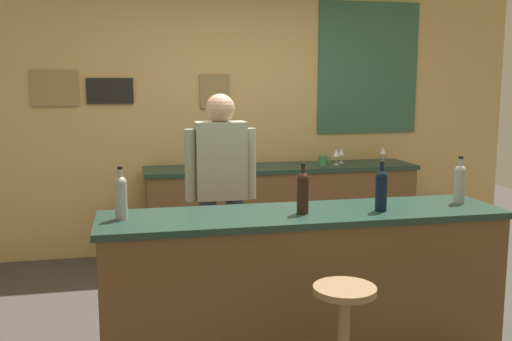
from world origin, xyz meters
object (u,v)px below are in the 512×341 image
bartender (221,188)px  wine_bottle_c (381,189)px  wine_bottle_a (121,196)px  wine_bottle_d (460,182)px  bar_stool (344,328)px  wine_glass_b (215,156)px  coffee_mug (323,161)px  wine_glass_a (204,156)px  wine_glass_c (336,153)px  wine_glass_d (341,152)px  wine_glass_e (383,151)px  wine_bottle_b (303,191)px

bartender → wine_bottle_c: size_ratio=5.29×
wine_bottle_a → wine_bottle_d: same height
wine_bottle_a → bartender: bearing=47.8°
bar_stool → wine_bottle_c: 0.95m
wine_glass_b → coffee_mug: 1.06m
wine_glass_a → wine_glass_c: bearing=-2.9°
bartender → wine_bottle_c: 1.23m
wine_glass_d → wine_glass_e: 0.45m
wine_glass_d → wine_bottle_a: bearing=-135.4°
wine_bottle_a → coffee_mug: size_ratio=2.45×
wine_bottle_a → coffee_mug: bearing=46.1°
wine_bottle_d → wine_glass_e: 2.15m
wine_bottle_b → wine_bottle_d: bearing=4.2°
bartender → wine_bottle_a: size_ratio=5.29×
bar_stool → wine_glass_a: 2.83m
wine_bottle_d → wine_glass_c: bearing=93.1°
wine_bottle_a → wine_glass_b: 2.19m
bar_stool → wine_glass_a: (-0.36, 2.75, 0.55)m
bar_stool → bartender: bearing=105.3°
wine_glass_b → wine_glass_c: (1.20, -0.03, 0.00)m
bar_stool → coffee_mug: size_ratio=5.44×
bartender → wine_glass_b: 1.26m
wine_glass_e → wine_bottle_d: bearing=-101.7°
wine_bottle_a → wine_bottle_b: (1.06, -0.08, 0.00)m
wine_glass_c → wine_glass_e: same height
wine_glass_a → wine_glass_b: 0.10m
bartender → wine_bottle_c: bearing=-45.9°
wine_glass_c → wine_glass_d: size_ratio=1.00×
bartender → wine_bottle_c: (0.85, -0.88, 0.12)m
coffee_mug → wine_bottle_d: bearing=-82.6°
wine_bottle_c → wine_glass_a: bearing=110.4°
wine_glass_e → wine_glass_a: bearing=-178.8°
wine_glass_d → bar_stool: bearing=-110.3°
bartender → wine_glass_b: bearing=83.6°
wine_bottle_a → coffee_mug: wine_bottle_a is taller
wine_glass_c → wine_glass_e: (0.54, 0.10, 0.00)m
bar_stool → wine_bottle_b: (-0.04, 0.61, 0.60)m
bar_stool → wine_bottle_b: 0.85m
wine_bottle_b → coffee_mug: wine_bottle_b is taller
bartender → coffee_mug: bartender is taller
wine_glass_c → wine_glass_d: same height
wine_bottle_a → wine_glass_e: (2.58, 2.10, -0.05)m
wine_bottle_c → wine_bottle_d: 0.61m
wine_bottle_d → wine_glass_a: (-1.40, 2.06, -0.05)m
wine_glass_b → coffee_mug: bearing=-3.3°
wine_glass_a → wine_glass_d: size_ratio=1.00×
bar_stool → coffee_mug: (0.79, 2.65, 0.49)m
wine_bottle_c → wine_glass_c: size_ratio=1.97×
wine_glass_c → wine_glass_b: bearing=178.6°
wine_glass_d → wine_glass_e: bearing=0.6°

